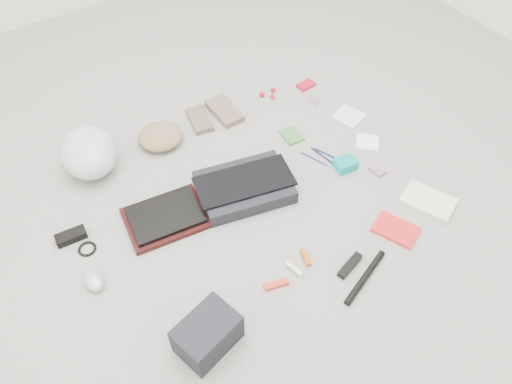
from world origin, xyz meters
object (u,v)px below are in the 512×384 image
camera_bag (207,334)px  book_red (395,230)px  messenger_bag (244,187)px  bike_helmet (89,152)px  laptop (165,215)px  accordion_wallet (345,164)px

camera_bag → book_red: (0.91, -0.01, -0.06)m
messenger_bag → book_red: messenger_bag is taller
messenger_bag → camera_bag: (-0.50, -0.53, 0.04)m
book_red → bike_helmet: bearing=107.4°
laptop → accordion_wallet: size_ratio=3.09×
messenger_bag → bike_helmet: 0.74m
messenger_bag → laptop: 0.37m
bike_helmet → accordion_wallet: 1.19m
book_red → accordion_wallet: 0.41m
bike_helmet → camera_bag: 1.06m
laptop → bike_helmet: 0.50m
bike_helmet → camera_bag: bearing=-78.5°
bike_helmet → accordion_wallet: (0.99, -0.67, -0.07)m
laptop → accordion_wallet: accordion_wallet is taller
book_red → camera_bag: bearing=155.9°
messenger_bag → laptop: size_ratio=1.34×
book_red → accordion_wallet: size_ratio=1.86×
book_red → accordion_wallet: (0.06, 0.40, 0.01)m
camera_bag → accordion_wallet: bearing=8.0°
camera_bag → book_red: size_ratio=1.20×
bike_helmet → messenger_bag: bearing=-35.4°
messenger_bag → laptop: bearing=-175.3°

